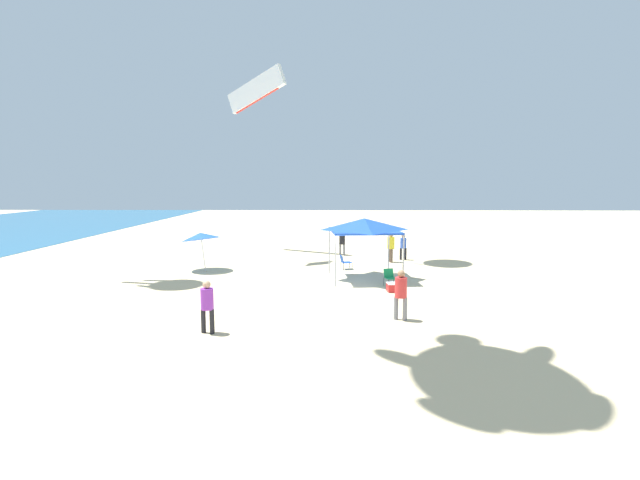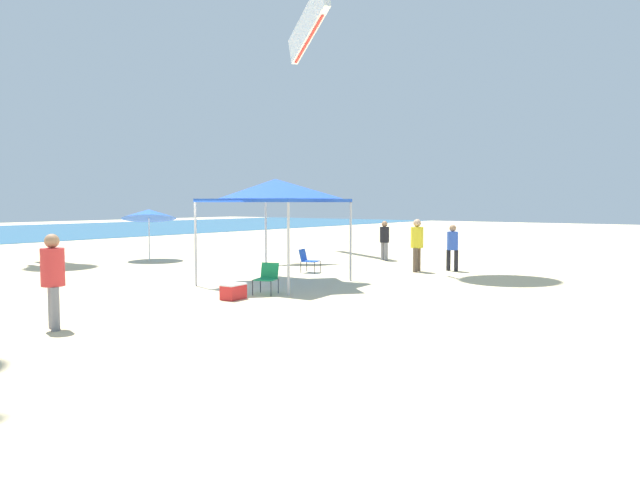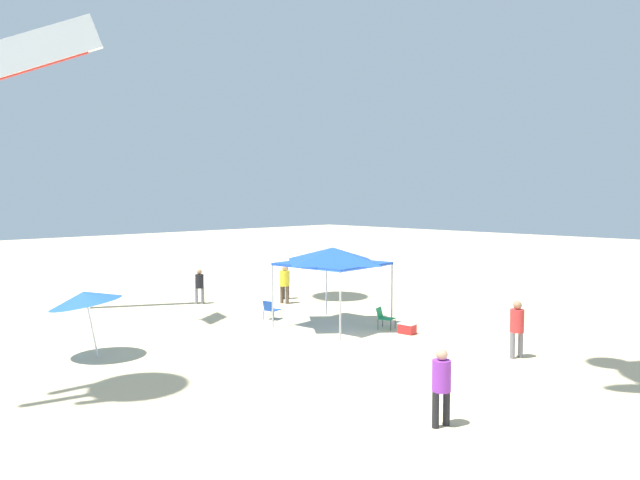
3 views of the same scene
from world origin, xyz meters
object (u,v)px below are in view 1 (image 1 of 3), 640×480
Objects in this scene: person_near_umbrella at (401,291)px; person_far_stroller at (207,302)px; person_kite_handler at (403,245)px; kite_parafoil_white at (256,90)px; beach_umbrella at (201,236)px; folding_chair_facing_ocean at (390,276)px; person_watching_sky at (391,245)px; folding_chair_near_cooler at (345,261)px; person_by_tent at (342,241)px; canopy_tent at (364,225)px; cooler_box at (392,287)px.

person_near_umbrella reaches higher than person_far_stroller.
kite_parafoil_white reaches higher than person_kite_handler.
beach_umbrella reaches higher than person_kite_handler.
folding_chair_facing_ocean is at bearing -118.64° from person_far_stroller.
person_near_umbrella is (-9.64, -9.82, -0.87)m from beach_umbrella.
kite_parafoil_white reaches higher than folding_chair_facing_ocean.
person_kite_handler is 0.93× the size of person_far_stroller.
person_far_stroller is (-15.28, 8.80, 0.08)m from person_kite_handler.
person_near_umbrella reaches higher than folding_chair_facing_ocean.
folding_chair_facing_ocean is at bearing -16.23° from person_watching_sky.
person_far_stroller is at bearing 35.20° from person_near_umbrella.
folding_chair_near_cooler is at bearing 158.78° from kite_parafoil_white.
person_near_umbrella is at bearing 144.50° from kite_parafoil_white.
beach_umbrella is 10.01m from person_by_tent.
folding_chair_near_cooler is at bearing -86.37° from beach_umbrella.
beach_umbrella reaches higher than person_far_stroller.
person_near_umbrella is 0.40× the size of kite_parafoil_white.
beach_umbrella is (2.21, 9.02, -0.83)m from canopy_tent.
beach_umbrella is 0.53× the size of kite_parafoil_white.
kite_parafoil_white is (18.05, 7.81, 10.33)m from person_near_umbrella.
person_near_umbrella is (-7.43, -0.81, -1.71)m from canopy_tent.
folding_chair_facing_ocean is 6.98m from person_watching_sky.
person_by_tent reaches higher than cooler_box.
person_near_umbrella is (-12.65, 1.24, -0.01)m from person_watching_sky.
person_by_tent reaches higher than person_kite_handler.
kite_parafoil_white is (4.45, 9.97, 10.44)m from person_kite_handler.
folding_chair_facing_ocean is at bearing 154.66° from kite_parafoil_white.
canopy_tent is 9.32m from beach_umbrella.
person_watching_sky is 1.12× the size of person_kite_handler.
person_watching_sky is 0.41× the size of kite_parafoil_white.
beach_umbrella is 1.47× the size of person_kite_handler.
kite_parafoil_white is (13.49, 8.08, 11.21)m from cooler_box.
folding_chair_near_cooler is (2.72, 0.91, -2.32)m from canopy_tent.
folding_chair_facing_ocean is 9.90m from person_by_tent.
folding_chair_near_cooler is at bearing 19.51° from cooler_box.
person_by_tent is (8.00, 0.91, -1.81)m from canopy_tent.
canopy_tent is 3.69m from folding_chair_near_cooler.
person_kite_handler is 15.11m from kite_parafoil_white.
person_far_stroller is at bearing -164.30° from beach_umbrella.
folding_chair_facing_ocean is 0.18× the size of kite_parafoil_white.
folding_chair_facing_ocean is 5.80m from person_near_umbrella.
cooler_box is 0.35× the size of person_near_umbrella.
person_watching_sky is at bearing 47.06° from person_kite_handler.
folding_chair_near_cooler is at bearing 18.39° from canopy_tent.
person_by_tent is at bearing 82.63° from folding_chair_facing_ocean.
folding_chair_near_cooler is (0.51, -8.11, -1.48)m from beach_umbrella.
person_watching_sky is at bearing -74.56° from person_near_umbrella.
folding_chair_facing_ocean is 0.46× the size of person_far_stroller.
person_near_umbrella is (-4.56, 0.27, 0.88)m from cooler_box.
beach_umbrella is 12.66m from person_kite_handler.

